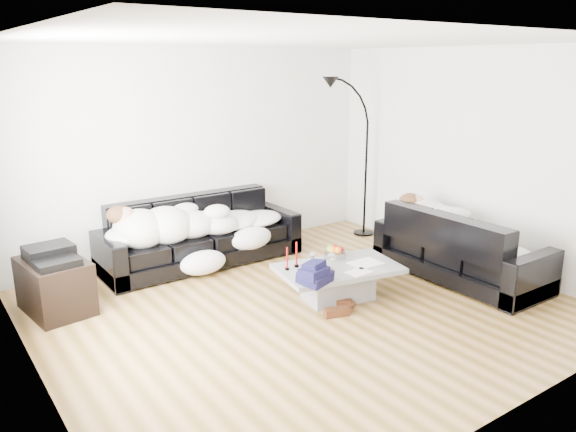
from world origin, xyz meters
TOP-DOWN VIEW (x-y plane):
  - ground at (0.00, 0.00)m, footprint 5.00×5.00m
  - wall_back at (0.00, 2.25)m, footprint 5.00×0.02m
  - wall_left at (-2.50, 0.00)m, footprint 0.02×4.50m
  - wall_right at (2.50, 0.00)m, footprint 0.02×4.50m
  - ceiling at (0.00, 0.00)m, footprint 5.00×5.00m
  - sofa_back at (-0.25, 1.80)m, footprint 2.46×0.85m
  - sofa_right at (1.96, -0.35)m, footprint 0.85×1.98m
  - sleeper_back at (-0.25, 1.75)m, footprint 2.08×0.72m
  - sleeper_right at (1.96, -0.35)m, footprint 0.72×1.70m
  - teal_cushion at (1.90, 0.26)m, footprint 0.42×0.38m
  - coffee_table at (0.41, -0.02)m, footprint 1.37×0.95m
  - fruit_bowl at (0.55, 0.20)m, footprint 0.25×0.25m
  - wine_glass_a at (0.16, 0.10)m, footprint 0.07×0.07m
  - wine_glass_b at (0.06, -0.01)m, footprint 0.09×0.09m
  - wine_glass_c at (0.31, -0.04)m, footprint 0.08×0.08m
  - candle_left at (-0.08, 0.20)m, footprint 0.05×0.05m
  - candle_right at (0.05, 0.21)m, footprint 0.06×0.06m
  - newspaper_a at (0.70, -0.12)m, footprint 0.34×0.26m
  - newspaper_b at (0.46, -0.28)m, footprint 0.26×0.19m
  - navy_jacket at (-0.06, -0.27)m, footprint 0.38×0.33m
  - shoes at (0.21, -0.27)m, footprint 0.51×0.47m
  - av_cabinet at (-2.08, 1.37)m, footprint 0.63×0.84m
  - stereo at (-2.08, 1.37)m, footprint 0.47×0.38m
  - floor_lamp at (2.23, 1.55)m, footprint 0.76×0.43m

SIDE VIEW (x-z plane):
  - ground at x=0.00m, z-range 0.00..0.00m
  - shoes at x=0.21m, z-range 0.00..0.09m
  - coffee_table at x=0.41m, z-range 0.00..0.36m
  - av_cabinet at x=-2.08m, z-range 0.00..0.53m
  - newspaper_b at x=0.46m, z-range 0.37..0.37m
  - newspaper_a at x=0.70m, z-range 0.37..0.37m
  - sofa_right at x=1.96m, z-range 0.00..0.80m
  - sofa_back at x=-0.25m, z-range 0.00..0.80m
  - fruit_bowl at x=0.55m, z-range 0.36..0.51m
  - wine_glass_b at x=0.06m, z-range 0.36..0.54m
  - wine_glass_a at x=0.16m, z-range 0.36..0.54m
  - wine_glass_c at x=0.31m, z-range 0.36..0.54m
  - candle_left at x=-0.08m, z-range 0.36..0.60m
  - candle_right at x=0.05m, z-range 0.36..0.63m
  - navy_jacket at x=-0.06m, z-range 0.44..0.61m
  - stereo at x=-2.08m, z-range 0.53..0.66m
  - sleeper_right at x=1.96m, z-range 0.42..0.83m
  - sleeper_back at x=-0.25m, z-range 0.42..0.84m
  - teal_cushion at x=1.90m, z-range 0.62..0.82m
  - floor_lamp at x=2.23m, z-range 0.00..1.97m
  - wall_back at x=0.00m, z-range 0.00..2.60m
  - wall_left at x=-2.50m, z-range 0.00..2.60m
  - wall_right at x=2.50m, z-range 0.00..2.60m
  - ceiling at x=0.00m, z-range 2.60..2.60m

